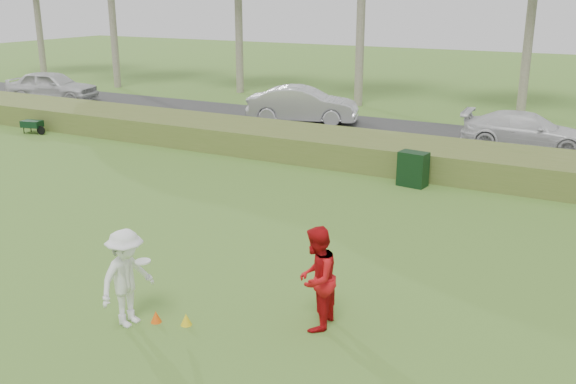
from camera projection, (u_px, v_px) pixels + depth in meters
The scene contains 12 objects.
ground at pixel (186, 315), 11.89m from camera, with size 120.00×120.00×0.00m, color #427226.
reed_strip at pixel (399, 154), 21.85m from camera, with size 80.00×3.00×0.90m, color #516428.
park_road at pixel (438, 138), 26.18m from camera, with size 80.00×6.00×0.06m, color #2D2D2D.
player_white at pixel (127, 278), 11.33m from camera, with size 0.92×1.22×1.80m.
player_red at pixel (316, 278), 11.21m from camera, with size 0.92×0.72×1.89m, color red.
cone_orange at pixel (156, 317), 11.62m from camera, with size 0.20×0.20×0.22m, color #FD5A0D.
cone_yellow at pixel (186, 319), 11.52m from camera, with size 0.20×0.20×0.22m, color yellow.
utility_cabinet at pixel (413, 169), 19.70m from camera, with size 0.86×0.54×1.07m, color black.
wheelbarrow at pixel (32, 124), 27.08m from camera, with size 1.16×0.68×0.55m.
car_left at pixel (52, 86), 34.56m from camera, with size 1.96×4.86×1.66m, color silver.
car_mid at pixel (303, 105), 28.96m from camera, with size 1.72×4.93×1.63m, color silver.
car_right at pixel (527, 131), 24.06m from camera, with size 1.93×4.75×1.38m, color silver.
Camera 1 is at (6.72, -8.50, 5.73)m, focal length 40.00 mm.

